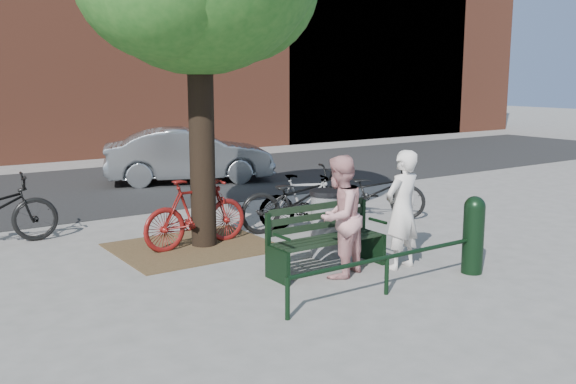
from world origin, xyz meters
TOP-DOWN VIEW (x-y plane):
  - ground at (0.00, 0.00)m, footprint 90.00×90.00m
  - dirt_pit at (-1.00, 2.20)m, footprint 2.40×2.00m
  - road at (0.00, 8.50)m, footprint 40.00×7.00m
  - park_bench at (-0.00, 0.08)m, footprint 1.74×0.54m
  - guard_railing at (0.00, -1.20)m, footprint 3.06×0.06m
  - person_left at (0.95, -0.48)m, footprint 0.66×0.47m
  - person_right at (-0.01, -0.26)m, footprint 0.99×0.89m
  - bollard at (1.60, -1.21)m, footprint 0.29×0.29m
  - litter_bin at (0.43, 0.60)m, footprint 0.50×0.50m
  - bicycle_b at (-0.93, 2.20)m, footprint 1.89×0.66m
  - bicycle_c at (1.06, 2.20)m, footprint 2.26×1.19m
  - bicycle_d at (1.20, 2.20)m, footprint 1.70×1.10m
  - bicycle_e at (2.83, 2.20)m, footprint 1.89×1.86m
  - parked_car at (1.76, 8.03)m, footprint 4.47×2.83m

SIDE VIEW (x-z plane):
  - ground at x=0.00m, z-range 0.00..0.00m
  - road at x=0.00m, z-range 0.00..0.01m
  - dirt_pit at x=-1.00m, z-range 0.00..0.02m
  - guard_railing at x=0.00m, z-range 0.15..0.66m
  - park_bench at x=0.00m, z-range -0.01..0.97m
  - bicycle_d at x=1.20m, z-range 0.00..0.99m
  - litter_bin at x=0.43m, z-range 0.01..1.02m
  - bicycle_e at x=2.83m, z-range 0.00..1.03m
  - bicycle_b at x=-0.93m, z-range 0.00..1.11m
  - bicycle_c at x=1.06m, z-range 0.00..1.13m
  - bollard at x=1.60m, z-range 0.04..1.12m
  - parked_car at x=1.76m, z-range 0.00..1.39m
  - person_right at x=-0.01m, z-range 0.00..1.66m
  - person_left at x=0.95m, z-range 0.00..1.69m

